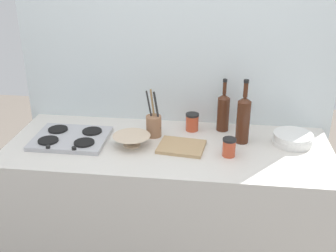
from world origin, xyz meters
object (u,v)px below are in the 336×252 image
plate_stack (293,139)px  condiment_jar_front (229,147)px  wine_bottle_leftmost (223,111)px  utensil_crock (154,125)px  stovetop_hob (71,138)px  condiment_jar_rear (192,122)px  wine_bottle_mid_left (243,119)px  cutting_board (181,147)px  mixing_bowl (132,140)px

plate_stack → condiment_jar_front: bearing=-152.5°
wine_bottle_leftmost → utensil_crock: (-0.40, -0.13, -0.05)m
wine_bottle_leftmost → condiment_jar_front: 0.34m
stovetop_hob → condiment_jar_rear: 0.71m
plate_stack → wine_bottle_mid_left: size_ratio=0.61×
wine_bottle_mid_left → utensil_crock: bearing=177.9°
stovetop_hob → cutting_board: 0.63m
wine_bottle_mid_left → utensil_crock: (-0.50, 0.02, -0.07)m
wine_bottle_leftmost → utensil_crock: 0.42m
condiment_jar_front → condiment_jar_rear: condiment_jar_rear is taller
condiment_jar_front → mixing_bowl: bearing=174.5°
utensil_crock → cutting_board: (0.17, -0.14, -0.06)m
stovetop_hob → utensil_crock: utensil_crock is taller
stovetop_hob → plate_stack: plate_stack is taller
stovetop_hob → condiment_jar_rear: condiment_jar_rear is taller
wine_bottle_leftmost → cutting_board: (-0.22, -0.27, -0.11)m
stovetop_hob → wine_bottle_mid_left: bearing=6.0°
plate_stack → utensil_crock: 0.79m
mixing_bowl → condiment_jar_front: size_ratio=2.09×
wine_bottle_mid_left → mixing_bowl: size_ratio=1.75×
wine_bottle_leftmost → utensil_crock: wine_bottle_leftmost is taller
condiment_jar_front → cutting_board: (-0.26, 0.05, -0.04)m
wine_bottle_mid_left → cutting_board: wine_bottle_mid_left is taller
stovetop_hob → condiment_jar_front: bearing=-4.8°
stovetop_hob → condiment_jar_front: 0.89m
utensil_crock → condiment_jar_rear: bearing=26.0°
mixing_bowl → utensil_crock: (0.10, 0.14, 0.03)m
plate_stack → condiment_jar_front: (-0.36, -0.19, 0.02)m
wine_bottle_mid_left → condiment_jar_rear: size_ratio=3.47×
condiment_jar_front → wine_bottle_leftmost: bearing=96.1°
plate_stack → cutting_board: 0.63m
mixing_bowl → wine_bottle_mid_left: bearing=11.6°
condiment_jar_front → cutting_board: condiment_jar_front is taller
condiment_jar_rear → wine_bottle_mid_left: bearing=-23.1°
mixing_bowl → condiment_jar_rear: bearing=38.1°
condiment_jar_rear → cutting_board: condiment_jar_rear is taller
wine_bottle_mid_left → cutting_board: (-0.33, -0.12, -0.13)m
plate_stack → wine_bottle_mid_left: 0.30m
wine_bottle_mid_left → mixing_bowl: 0.63m
plate_stack → wine_bottle_leftmost: (-0.39, 0.14, 0.09)m
wine_bottle_leftmost → utensil_crock: size_ratio=1.14×
stovetop_hob → wine_bottle_leftmost: bearing=16.4°
wine_bottle_leftmost → condiment_jar_rear: bearing=-171.4°
wine_bottle_leftmost → condiment_jar_rear: size_ratio=3.01×
stovetop_hob → wine_bottle_leftmost: (0.86, 0.25, 0.11)m
condiment_jar_rear → plate_stack: bearing=-11.2°
stovetop_hob → condiment_jar_front: (0.89, -0.07, 0.04)m
stovetop_hob → condiment_jar_rear: bearing=18.4°
wine_bottle_leftmost → condiment_jar_rear: 0.19m
plate_stack → mixing_bowl: 0.90m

